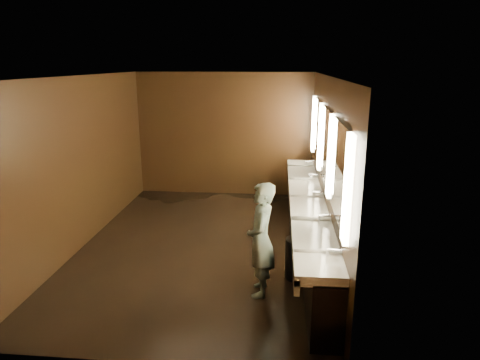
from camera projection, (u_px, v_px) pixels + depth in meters
The scene contains 10 objects.
floor at pixel (203, 244), 7.29m from camera, with size 6.00×6.00×0.00m, color black.
ceiling at pixel (198, 76), 6.55m from camera, with size 4.00×6.00×0.02m, color #2D2D2B.
wall_back at pixel (224, 135), 9.80m from camera, with size 4.00×0.02×2.80m, color black.
wall_front at pixel (143, 238), 4.04m from camera, with size 4.00×0.02×2.80m, color black.
wall_left at pixel (82, 162), 7.10m from camera, with size 0.02×6.00×2.80m, color black.
wall_right at pixel (326, 167), 6.74m from camera, with size 0.02×6.00×2.80m, color black.
sink_counter at pixel (310, 221), 7.00m from camera, with size 0.55×5.40×1.01m.
mirror_band at pixel (325, 146), 6.65m from camera, with size 0.06×5.03×1.15m.
person at pixel (261, 240), 5.57m from camera, with size 0.56×0.37×1.54m, color #84BEC5.
trash_bin at pixel (298, 258), 6.11m from camera, with size 0.38×0.38×0.59m, color black.
Camera 1 is at (1.26, -6.65, 3.00)m, focal length 32.00 mm.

